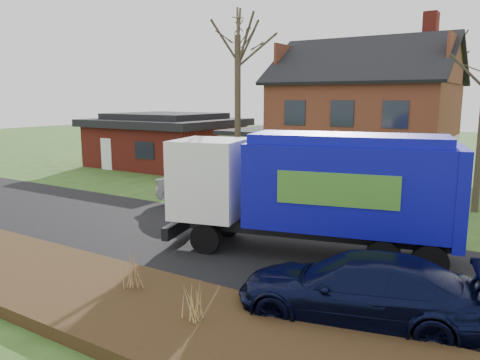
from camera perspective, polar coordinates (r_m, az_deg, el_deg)
The scene contains 12 objects.
ground at distance 16.74m, azimuth -7.11°, elevation -6.70°, with size 120.00×120.00×0.00m, color #2F4C19.
road at distance 16.73m, azimuth -7.11°, elevation -6.66°, with size 80.00×7.00×0.02m, color black.
mulch_verge at distance 13.26m, azimuth -22.05°, elevation -11.25°, with size 80.00×3.50×0.30m, color #311F10.
main_house at distance 27.69m, azimuth 13.97°, elevation 8.16°, with size 12.95×8.95×9.26m.
ranch_house at distance 33.85m, azimuth -9.01°, elevation 4.87°, with size 9.80×8.20×3.70m.
garbage_truck at distance 14.29m, azimuth 9.16°, elevation -0.73°, with size 9.05×4.29×3.75m.
silver_sedan at distance 20.08m, azimuth -4.33°, elevation -1.41°, with size 1.73×4.97×1.64m, color #B8BCC1.
navy_wagon at distance 10.58m, azimuth 14.12°, elevation -12.77°, with size 2.11×5.20×1.51m, color black.
tree_front_west at distance 26.07m, azimuth -0.30°, elevation 19.81°, with size 3.76×3.76×11.19m.
tree_back at distance 35.24m, azimuth 23.83°, elevation 15.87°, with size 3.36×3.36×10.65m.
grass_clump_mid at distance 11.62m, azimuth -12.92°, elevation -10.36°, with size 0.36×0.29×1.00m.
grass_clump_east at distance 9.88m, azimuth -5.97°, elevation -14.51°, with size 0.32×0.27×0.81m.
Camera 1 is at (10.22, -12.36, 4.80)m, focal length 35.00 mm.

